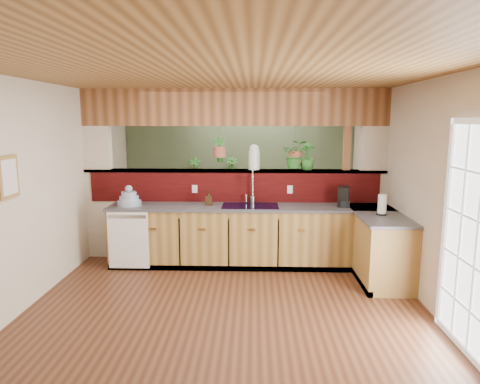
{
  "coord_description": "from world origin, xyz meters",
  "views": [
    {
      "loc": [
        0.3,
        -5.16,
        2.14
      ],
      "look_at": [
        0.11,
        0.7,
        1.15
      ],
      "focal_mm": 32.0,
      "sensor_mm": 36.0,
      "label": 1
    }
  ],
  "objects_px": {
    "faucet": "(252,186)",
    "shelving_console": "(219,203)",
    "dish_stack": "(129,199)",
    "glass_jar": "(254,157)",
    "soap_dispenser": "(209,198)",
    "coffee_maker": "(343,197)",
    "paper_towel": "(382,205)"
  },
  "relations": [
    {
      "from": "dish_stack",
      "to": "coffee_maker",
      "type": "bearing_deg",
      "value": 0.77
    },
    {
      "from": "glass_jar",
      "to": "shelving_console",
      "type": "xyz_separation_m",
      "value": [
        -0.7,
        1.9,
        -1.08
      ]
    },
    {
      "from": "soap_dispenser",
      "to": "glass_jar",
      "type": "bearing_deg",
      "value": 27.88
    },
    {
      "from": "dish_stack",
      "to": "glass_jar",
      "type": "relative_size",
      "value": 0.9
    },
    {
      "from": "soap_dispenser",
      "to": "shelving_console",
      "type": "relative_size",
      "value": 0.16
    },
    {
      "from": "faucet",
      "to": "shelving_console",
      "type": "distance_m",
      "value": 2.33
    },
    {
      "from": "dish_stack",
      "to": "shelving_console",
      "type": "xyz_separation_m",
      "value": [
        1.13,
        2.31,
        -0.49
      ]
    },
    {
      "from": "soap_dispenser",
      "to": "shelving_console",
      "type": "height_order",
      "value": "soap_dispenser"
    },
    {
      "from": "faucet",
      "to": "dish_stack",
      "type": "distance_m",
      "value": 1.82
    },
    {
      "from": "coffee_maker",
      "to": "faucet",
      "type": "bearing_deg",
      "value": -172.4
    },
    {
      "from": "soap_dispenser",
      "to": "coffee_maker",
      "type": "bearing_deg",
      "value": -0.47
    },
    {
      "from": "coffee_maker",
      "to": "shelving_console",
      "type": "xyz_separation_m",
      "value": [
        -2.0,
        2.27,
        -0.53
      ]
    },
    {
      "from": "faucet",
      "to": "coffee_maker",
      "type": "relative_size",
      "value": 1.78
    },
    {
      "from": "faucet",
      "to": "glass_jar",
      "type": "bearing_deg",
      "value": 83.64
    },
    {
      "from": "coffee_maker",
      "to": "paper_towel",
      "type": "bearing_deg",
      "value": -40.54
    },
    {
      "from": "dish_stack",
      "to": "coffee_maker",
      "type": "relative_size",
      "value": 1.2
    },
    {
      "from": "glass_jar",
      "to": "soap_dispenser",
      "type": "bearing_deg",
      "value": -152.12
    },
    {
      "from": "paper_towel",
      "to": "glass_jar",
      "type": "height_order",
      "value": "glass_jar"
    },
    {
      "from": "paper_towel",
      "to": "glass_jar",
      "type": "xyz_separation_m",
      "value": [
        -1.69,
        0.92,
        0.55
      ]
    },
    {
      "from": "soap_dispenser",
      "to": "faucet",
      "type": "bearing_deg",
      "value": 11.3
    },
    {
      "from": "shelving_console",
      "to": "faucet",
      "type": "bearing_deg",
      "value": -91.25
    },
    {
      "from": "dish_stack",
      "to": "soap_dispenser",
      "type": "distance_m",
      "value": 1.17
    },
    {
      "from": "dish_stack",
      "to": "shelving_console",
      "type": "distance_m",
      "value": 2.62
    },
    {
      "from": "faucet",
      "to": "glass_jar",
      "type": "distance_m",
      "value": 0.47
    },
    {
      "from": "faucet",
      "to": "shelving_console",
      "type": "xyz_separation_m",
      "value": [
        -0.67,
        2.12,
        -0.67
      ]
    },
    {
      "from": "faucet",
      "to": "dish_stack",
      "type": "height_order",
      "value": "faucet"
    },
    {
      "from": "coffee_maker",
      "to": "glass_jar",
      "type": "height_order",
      "value": "glass_jar"
    },
    {
      "from": "dish_stack",
      "to": "coffee_maker",
      "type": "distance_m",
      "value": 3.13
    },
    {
      "from": "faucet",
      "to": "soap_dispenser",
      "type": "xyz_separation_m",
      "value": [
        -0.64,
        -0.13,
        -0.17
      ]
    },
    {
      "from": "soap_dispenser",
      "to": "shelving_console",
      "type": "xyz_separation_m",
      "value": [
        -0.03,
        2.25,
        -0.51
      ]
    },
    {
      "from": "coffee_maker",
      "to": "paper_towel",
      "type": "relative_size",
      "value": 0.99
    },
    {
      "from": "coffee_maker",
      "to": "soap_dispenser",
      "type": "bearing_deg",
      "value": -166.67
    }
  ]
}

